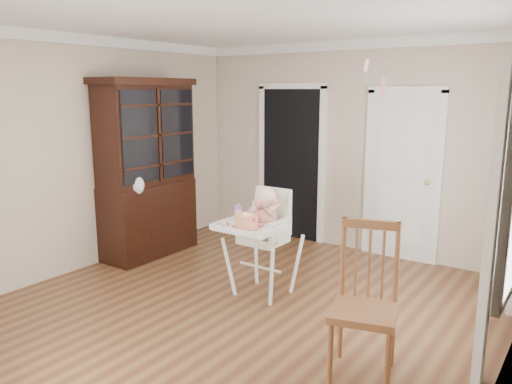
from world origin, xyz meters
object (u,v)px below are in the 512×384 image
Objects in this scene: sippy_cup at (238,213)px; dining_chair at (365,306)px; high_chair at (263,230)px; cake at (247,221)px; china_cabinet at (147,169)px.

dining_chair is at bearing -21.66° from sippy_cup.
high_chair is 3.85× the size of cake.
cake is 0.13× the size of china_cabinet.
sippy_cup is 0.17× the size of dining_chair.
high_chair is at bearing -7.11° from china_cabinet.
sippy_cup is at bearing 144.00° from cake.
high_chair is 0.30m from sippy_cup.
dining_chair reaches higher than sippy_cup.
china_cabinet reaches higher than cake.
dining_chair is at bearing -19.08° from cake.
china_cabinet is 3.58m from dining_chair.
china_cabinet reaches higher than high_chair.
cake is 1.49× the size of sippy_cup.
high_chair is 0.98× the size of dining_chair.
china_cabinet is at bearing 147.53° from dining_chair.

